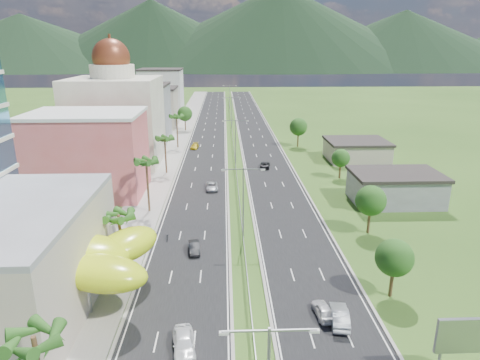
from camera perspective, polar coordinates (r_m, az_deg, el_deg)
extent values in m
plane|color=#2D5119|center=(53.94, 0.90, -12.65)|extent=(500.00, 500.00, 0.00)
cube|color=black|center=(139.32, -4.15, 6.24)|extent=(11.00, 260.00, 0.04)
cube|color=black|center=(139.60, 2.05, 6.30)|extent=(11.00, 260.00, 0.04)
cube|color=gray|center=(139.97, -8.07, 6.18)|extent=(7.00, 260.00, 0.12)
cube|color=gray|center=(121.52, -0.88, 4.91)|extent=(0.08, 216.00, 0.28)
cube|color=gray|center=(222.21, -1.49, 10.57)|extent=(0.10, 0.12, 0.70)
cube|color=gray|center=(27.06, 0.73, -19.52)|extent=(2.88, 0.12, 0.12)
cube|color=gray|center=(27.33, 7.13, -19.24)|extent=(2.88, 0.12, 0.12)
cube|color=silver|center=(27.10, -2.14, -19.74)|extent=(0.60, 0.25, 0.18)
cube|color=silver|center=(27.61, 9.90, -19.22)|extent=(0.60, 0.25, 0.18)
cylinder|color=gray|center=(60.61, 0.43, -3.37)|extent=(0.20, 0.20, 11.00)
cube|color=gray|center=(58.89, -0.96, 1.43)|extent=(2.88, 0.12, 0.12)
cube|color=gray|center=(59.01, 1.84, 1.46)|extent=(2.88, 0.12, 0.12)
cube|color=silver|center=(58.90, -2.20, 1.32)|extent=(0.60, 0.25, 0.18)
cube|color=silver|center=(59.14, 3.08, 1.38)|extent=(0.60, 0.25, 0.18)
cylinder|color=gray|center=(98.99, -0.60, 4.89)|extent=(0.20, 0.20, 11.00)
cube|color=gray|center=(97.95, -1.46, 7.91)|extent=(2.88, 0.12, 0.12)
cube|color=gray|center=(98.02, 0.24, 7.93)|extent=(2.88, 0.12, 0.12)
cube|color=silver|center=(97.96, -2.22, 7.85)|extent=(0.60, 0.25, 0.18)
cube|color=silver|center=(98.10, 0.99, 7.87)|extent=(0.60, 0.25, 0.18)
cylinder|color=gray|center=(143.24, -1.10, 8.82)|extent=(0.20, 0.20, 11.00)
cube|color=gray|center=(142.52, -1.70, 10.92)|extent=(2.88, 0.12, 0.12)
cube|color=gray|center=(142.57, -0.53, 10.93)|extent=(2.88, 0.12, 0.12)
cube|color=silver|center=(142.52, -2.23, 10.87)|extent=(0.60, 0.25, 0.18)
cube|color=silver|center=(142.62, 0.00, 10.89)|extent=(0.60, 0.25, 0.18)
cylinder|color=gray|center=(187.84, -1.37, 10.89)|extent=(0.20, 0.20, 11.00)
cube|color=gray|center=(187.29, -1.83, 12.49)|extent=(2.88, 0.12, 0.12)
cube|color=gray|center=(187.33, -0.93, 12.50)|extent=(2.88, 0.12, 0.12)
cube|color=silver|center=(187.30, -2.23, 12.46)|extent=(0.60, 0.25, 0.18)
cube|color=silver|center=(187.37, -0.53, 12.47)|extent=(0.60, 0.25, 0.18)
cylinder|color=gray|center=(55.46, -25.10, -11.21)|extent=(0.50, 0.50, 4.00)
cylinder|color=gray|center=(49.03, -19.56, -14.41)|extent=(0.50, 0.50, 4.00)
cylinder|color=gray|center=(48.03, -25.35, -15.89)|extent=(0.50, 0.50, 4.00)
cylinder|color=gray|center=(52.64, -15.86, -11.70)|extent=(0.50, 0.50, 4.00)
cube|color=#D55857|center=(84.88, -19.54, 3.13)|extent=(20.00, 15.00, 15.00)
cube|color=#BFB49E|center=(106.10, -16.12, 7.54)|extent=(20.00, 20.00, 20.00)
cylinder|color=#BFB49E|center=(104.86, -16.66, 13.73)|extent=(10.00, 10.00, 3.00)
sphere|color=brown|center=(104.74, -16.81, 15.36)|extent=(8.40, 8.40, 8.40)
cube|color=gray|center=(130.32, -13.07, 8.62)|extent=(16.00, 15.00, 16.00)
cube|color=#B8A998|center=(151.97, -11.53, 9.36)|extent=(16.00, 15.00, 13.00)
cube|color=silver|center=(174.25, -10.39, 11.25)|extent=(16.00, 15.00, 18.00)
cube|color=#D85919|center=(41.30, 28.06, -17.83)|extent=(5.20, 0.35, 3.20)
cube|color=gray|center=(81.63, 19.97, -1.13)|extent=(15.00, 10.00, 5.00)
cube|color=#B8A998|center=(109.54, 15.25, 3.74)|extent=(14.00, 12.00, 4.40)
cylinder|color=#47301C|center=(55.42, -15.58, -8.11)|extent=(0.36, 0.36, 7.50)
cylinder|color=#47301C|center=(73.35, -12.19, -0.85)|extent=(0.36, 0.36, 9.00)
cylinder|color=#47301C|center=(95.32, -9.89, 3.21)|extent=(0.36, 0.36, 8.00)
cylinder|color=#47301C|center=(119.47, -8.37, 6.36)|extent=(0.36, 0.36, 8.80)
cylinder|color=#47301C|center=(144.29, -7.31, 7.52)|extent=(0.40, 0.40, 4.90)
sphere|color=#28591B|center=(143.78, -7.36, 8.75)|extent=(4.90, 4.90, 4.90)
cylinder|color=#47301C|center=(51.94, 19.58, -12.38)|extent=(0.40, 0.40, 4.20)
sphere|color=#28591B|center=(50.70, 19.90, -9.72)|extent=(4.20, 4.20, 4.20)
cylinder|color=#47301C|center=(67.17, 16.82, -4.98)|extent=(0.40, 0.40, 4.55)
sphere|color=#28591B|center=(66.15, 17.04, -2.63)|extent=(4.55, 4.55, 4.55)
cylinder|color=#47301C|center=(93.45, 13.19, 1.40)|extent=(0.40, 0.40, 3.85)
sphere|color=#28591B|center=(92.81, 13.30, 2.87)|extent=(3.85, 3.85, 3.85)
cylinder|color=#47301C|center=(120.92, 7.74, 5.57)|extent=(0.40, 0.40, 4.90)
sphere|color=#28591B|center=(120.31, 7.80, 7.04)|extent=(4.90, 4.90, 4.90)
imported|color=white|center=(42.48, -7.50, -20.76)|extent=(2.67, 5.21, 1.70)
imported|color=black|center=(59.50, -6.12, -8.94)|extent=(1.88, 4.19, 1.33)
imported|color=#9A9CA2|center=(83.95, -3.77, -0.86)|extent=(2.52, 4.99, 1.35)
imported|color=gold|center=(118.42, -6.06, 4.52)|extent=(2.30, 4.73, 1.33)
imported|color=silver|center=(47.38, 11.03, -16.68)|extent=(1.98, 4.19, 1.38)
imported|color=#A0A3A7|center=(46.71, 13.13, -17.22)|extent=(2.41, 5.07, 1.60)
imported|color=black|center=(99.26, 3.35, 2.04)|extent=(2.83, 4.97, 1.31)
imported|color=black|center=(63.71, -9.64, -7.33)|extent=(0.69, 1.82, 1.14)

